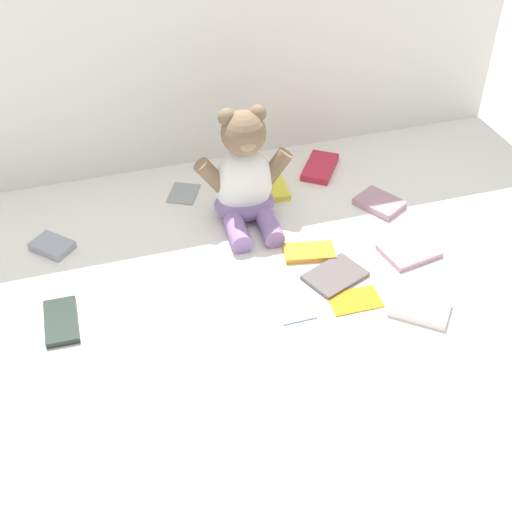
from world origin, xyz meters
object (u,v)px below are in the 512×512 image
book_case_8 (379,203)px  book_case_10 (52,246)px  book_case_2 (320,167)px  book_case_11 (420,308)px  book_case_1 (273,186)px  book_case_9 (290,300)px  teddy_bear (245,179)px  book_case_6 (335,276)px  book_case_4 (355,300)px  book_case_5 (309,252)px  book_case_0 (61,321)px  book_case_7 (409,251)px  book_case_3 (184,193)px

book_case_8 → book_case_10: size_ratio=1.21×
book_case_2 → book_case_11: 0.58m
book_case_1 → book_case_9: (-0.10, -0.42, -0.00)m
teddy_bear → book_case_1: 0.17m
teddy_bear → book_case_8: bearing=-7.0°
book_case_8 → book_case_1: bearing=-63.4°
book_case_9 → book_case_6: bearing=-160.6°
book_case_4 → book_case_6: 0.09m
book_case_9 → book_case_5: bearing=-125.1°
book_case_0 → book_case_10: bearing=-88.6°
book_case_6 → book_case_7: (0.20, 0.03, 0.00)m
book_case_3 → book_case_11: (0.39, -0.57, 0.01)m
book_case_5 → book_case_9: bearing=-23.4°
book_case_2 → book_case_5: 0.36m
book_case_7 → book_case_11: 0.19m
teddy_bear → book_case_3: 0.22m
book_case_1 → book_case_9: book_case_1 is taller
book_case_1 → book_case_4: size_ratio=1.13×
book_case_7 → book_case_9: (-0.32, -0.07, -0.00)m
book_case_2 → book_case_7: book_case_2 is taller
book_case_5 → book_case_7: (0.23, -0.06, 0.00)m
book_case_4 → book_case_8: bearing=-31.5°
book_case_8 → book_case_0: bearing=-17.0°
book_case_7 → book_case_9: size_ratio=0.94×
teddy_bear → book_case_8: (0.34, -0.06, -0.10)m
book_case_5 → book_case_7: same height
book_case_6 → book_case_11: book_case_11 is taller
book_case_2 → book_case_3: book_case_2 is taller
teddy_bear → book_case_0: (-0.47, -0.25, -0.10)m
teddy_bear → book_case_1: size_ratio=2.31×
book_case_9 → book_case_8: bearing=-141.7°
book_case_2 → book_case_10: (-0.73, -0.14, -0.00)m
book_case_10 → book_case_7: bearing=118.3°
book_case_6 → book_case_2: bearing=141.1°
book_case_7 → book_case_11: (-0.07, -0.18, 0.00)m
book_case_3 → book_case_10: 0.37m
teddy_bear → book_case_0: teddy_bear is taller
teddy_bear → book_case_9: size_ratio=2.22×
book_case_2 → book_case_4: bearing=112.3°
book_case_5 → book_case_11: (0.16, -0.25, 0.00)m
book_case_0 → book_case_6: book_case_0 is taller
book_case_8 → book_case_9: bearing=8.3°
book_case_6 → book_case_8: bearing=114.2°
book_case_4 → book_case_9: bearing=74.8°
book_case_6 → book_case_8: book_case_8 is taller
teddy_bear → book_case_4: bearing=-66.0°
book_case_5 → book_case_11: 0.29m
book_case_2 → book_case_7: (0.07, -0.39, -0.00)m
book_case_7 → book_case_10: 0.84m
book_case_4 → book_case_9: size_ratio=0.85×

